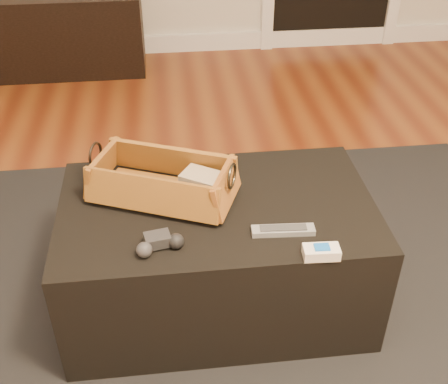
{
  "coord_description": "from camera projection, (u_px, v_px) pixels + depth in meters",
  "views": [
    {
      "loc": [
        0.1,
        -1.1,
        1.49
      ],
      "look_at": [
        0.26,
        0.29,
        0.49
      ],
      "focal_mm": 45.0,
      "sensor_mm": 36.0,
      "label": 1
    }
  ],
  "objects": [
    {
      "name": "cream_gadget",
      "position": [
        321.0,
        252.0,
        1.56
      ],
      "size": [
        0.1,
        0.06,
        0.04
      ],
      "color": "white",
      "rests_on": "ottoman"
    },
    {
      "name": "tv_remote",
      "position": [
        155.0,
        191.0,
        1.79
      ],
      "size": [
        0.25,
        0.12,
        0.03
      ],
      "primitive_type": "cube",
      "rotation": [
        0.0,
        0.0,
        -0.29
      ],
      "color": "black",
      "rests_on": "wicker_basket"
    },
    {
      "name": "game_controller",
      "position": [
        159.0,
        243.0,
        1.58
      ],
      "size": [
        0.15,
        0.1,
        0.05
      ],
      "color": "#242426",
      "rests_on": "ottoman"
    },
    {
      "name": "ottoman",
      "position": [
        217.0,
        254.0,
        1.9
      ],
      "size": [
        1.0,
        0.6,
        0.42
      ],
      "primitive_type": "cube",
      "color": "black",
      "rests_on": "area_rug"
    },
    {
      "name": "cloth_bundle",
      "position": [
        202.0,
        183.0,
        1.78
      ],
      "size": [
        0.15,
        0.14,
        0.07
      ],
      "primitive_type": "cube",
      "rotation": [
        0.0,
        0.0,
        -0.57
      ],
      "color": "tan",
      "rests_on": "wicker_basket"
    },
    {
      "name": "media_cabinet",
      "position": [
        43.0,
        33.0,
        3.58
      ],
      "size": [
        1.26,
        0.45,
        0.5
      ],
      "primitive_type": "cube",
      "color": "black",
      "rests_on": "floor"
    },
    {
      "name": "floor",
      "position": [
        151.0,
        381.0,
        1.75
      ],
      "size": [
        5.0,
        5.5,
        0.01
      ],
      "primitive_type": "cube",
      "color": "brown",
      "rests_on": "ground"
    },
    {
      "name": "wicker_basket",
      "position": [
        163.0,
        182.0,
        1.78
      ],
      "size": [
        0.51,
        0.39,
        0.16
      ],
      "color": "#9C6123",
      "rests_on": "ottoman"
    },
    {
      "name": "baseboard",
      "position": [
        146.0,
        44.0,
        3.93
      ],
      "size": [
        5.0,
        0.04,
        0.12
      ],
      "primitive_type": "cube",
      "color": "white",
      "rests_on": "floor"
    },
    {
      "name": "area_rug",
      "position": [
        219.0,
        309.0,
        1.98
      ],
      "size": [
        2.6,
        2.0,
        0.01
      ],
      "primitive_type": "cube",
      "color": "black",
      "rests_on": "floor"
    },
    {
      "name": "silver_remote",
      "position": [
        283.0,
        230.0,
        1.65
      ],
      "size": [
        0.19,
        0.05,
        0.02
      ],
      "color": "gray",
      "rests_on": "ottoman"
    }
  ]
}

